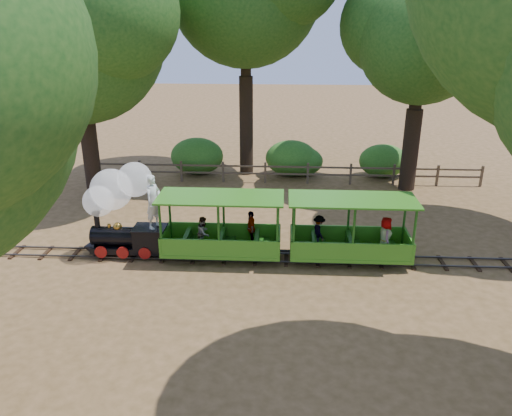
# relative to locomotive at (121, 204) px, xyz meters

# --- Properties ---
(ground) EXTENTS (90.00, 90.00, 0.00)m
(ground) POSITION_rel_locomotive_xyz_m (5.32, -0.07, -1.81)
(ground) COLOR #9C6C43
(ground) RESTS_ON ground
(track) EXTENTS (22.00, 1.00, 0.10)m
(track) POSITION_rel_locomotive_xyz_m (5.32, -0.07, -1.74)
(track) COLOR #3F3D3A
(track) RESTS_ON ground
(locomotive) EXTENTS (2.81, 1.32, 3.23)m
(locomotive) POSITION_rel_locomotive_xyz_m (0.00, 0.00, 0.00)
(locomotive) COLOR black
(locomotive) RESTS_ON ground
(carriage_front) EXTENTS (3.94, 1.61, 2.05)m
(carriage_front) POSITION_rel_locomotive_xyz_m (3.26, -0.06, -1.00)
(carriage_front) COLOR #38861D
(carriage_front) RESTS_ON track
(carriage_rear) EXTENTS (3.94, 1.61, 2.05)m
(carriage_rear) POSITION_rel_locomotive_xyz_m (7.34, -0.08, -0.98)
(carriage_rear) COLOR #38861D
(carriage_rear) RESTS_ON track
(oak_nw) EXTENTS (8.82, 7.76, 10.23)m
(oak_nw) POSITION_rel_locomotive_xyz_m (-3.22, 6.03, 5.26)
(oak_nw) COLOR #2D2116
(oak_nw) RESTS_ON ground
(oak_ne) EXTENTS (6.72, 5.92, 9.21)m
(oak_ne) POSITION_rel_locomotive_xyz_m (10.79, 7.50, 4.97)
(oak_ne) COLOR #2D2116
(oak_ne) RESTS_ON ground
(fence) EXTENTS (18.10, 0.10, 1.00)m
(fence) POSITION_rel_locomotive_xyz_m (5.32, 7.93, -1.23)
(fence) COLOR brown
(fence) RESTS_ON ground
(shrub_west) EXTENTS (2.62, 2.01, 1.81)m
(shrub_west) POSITION_rel_locomotive_xyz_m (0.87, 9.23, -0.90)
(shrub_west) COLOR #2D6B1E
(shrub_west) RESTS_ON ground
(shrub_mid_w) EXTENTS (2.53, 1.95, 1.75)m
(shrub_mid_w) POSITION_rel_locomotive_xyz_m (5.55, 9.23, -0.93)
(shrub_mid_w) COLOR #2D6B1E
(shrub_mid_w) RESTS_ON ground
(shrub_mid_e) EXTENTS (2.08, 1.60, 1.44)m
(shrub_mid_e) POSITION_rel_locomotive_xyz_m (6.07, 9.23, -1.09)
(shrub_mid_e) COLOR #2D6B1E
(shrub_mid_e) RESTS_ON ground
(shrub_east) EXTENTS (2.33, 1.79, 1.61)m
(shrub_east) POSITION_rel_locomotive_xyz_m (10.03, 9.23, -1.00)
(shrub_east) COLOR #2D6B1E
(shrub_east) RESTS_ON ground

